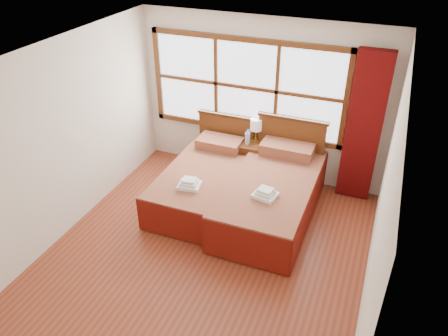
% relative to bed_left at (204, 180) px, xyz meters
% --- Properties ---
extents(floor, '(4.50, 4.50, 0.00)m').
position_rel_bed_left_xyz_m(floor, '(0.55, -1.20, -0.31)').
color(floor, brown).
rests_on(floor, ground).
extents(ceiling, '(4.50, 4.50, 0.00)m').
position_rel_bed_left_xyz_m(ceiling, '(0.55, -1.20, 2.29)').
color(ceiling, white).
rests_on(ceiling, wall_back).
extents(wall_back, '(4.00, 0.00, 4.00)m').
position_rel_bed_left_xyz_m(wall_back, '(0.55, 1.05, 0.99)').
color(wall_back, silver).
rests_on(wall_back, floor).
extents(wall_left, '(0.00, 4.50, 4.50)m').
position_rel_bed_left_xyz_m(wall_left, '(-1.45, -1.20, 0.99)').
color(wall_left, silver).
rests_on(wall_left, floor).
extents(wall_right, '(0.00, 4.50, 4.50)m').
position_rel_bed_left_xyz_m(wall_right, '(2.55, -1.20, 0.99)').
color(wall_right, silver).
rests_on(wall_right, floor).
extents(window, '(3.16, 0.06, 1.56)m').
position_rel_bed_left_xyz_m(window, '(0.30, 1.02, 1.19)').
color(window, white).
rests_on(window, wall_back).
extents(curtain, '(0.50, 0.16, 2.30)m').
position_rel_bed_left_xyz_m(curtain, '(2.15, 0.91, 0.86)').
color(curtain, '#5A0909').
rests_on(curtain, wall_back).
extents(bed_left, '(1.05, 2.07, 1.02)m').
position_rel_bed_left_xyz_m(bed_left, '(0.00, 0.00, 0.00)').
color(bed_left, '#41220D').
rests_on(bed_left, floor).
extents(bed_right, '(1.18, 2.29, 1.15)m').
position_rel_bed_left_xyz_m(bed_right, '(1.10, -0.00, 0.04)').
color(bed_right, '#41220D').
rests_on(bed_right, floor).
extents(nightstand, '(0.50, 0.49, 0.67)m').
position_rel_bed_left_xyz_m(nightstand, '(0.51, 0.80, 0.02)').
color(nightstand, '#592F13').
rests_on(nightstand, floor).
extents(towels_left, '(0.34, 0.31, 0.13)m').
position_rel_bed_left_xyz_m(towels_left, '(0.04, -0.56, 0.28)').
color(towels_left, white).
rests_on(towels_left, bed_left).
extents(towels_right, '(0.34, 0.31, 0.13)m').
position_rel_bed_left_xyz_m(towels_right, '(1.12, -0.49, 0.35)').
color(towels_right, white).
rests_on(towels_right, bed_right).
extents(lamp, '(0.19, 0.19, 0.37)m').
position_rel_bed_left_xyz_m(lamp, '(0.52, 0.92, 0.61)').
color(lamp, gold).
rests_on(lamp, nightstand).
extents(bottle_near, '(0.06, 0.06, 0.24)m').
position_rel_bed_left_xyz_m(bottle_near, '(0.45, 0.76, 0.46)').
color(bottle_near, '#A5BDD4').
rests_on(bottle_near, nightstand).
extents(bottle_far, '(0.06, 0.06, 0.23)m').
position_rel_bed_left_xyz_m(bottle_far, '(0.44, 0.71, 0.46)').
color(bottle_far, '#A5BDD4').
rests_on(bottle_far, nightstand).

